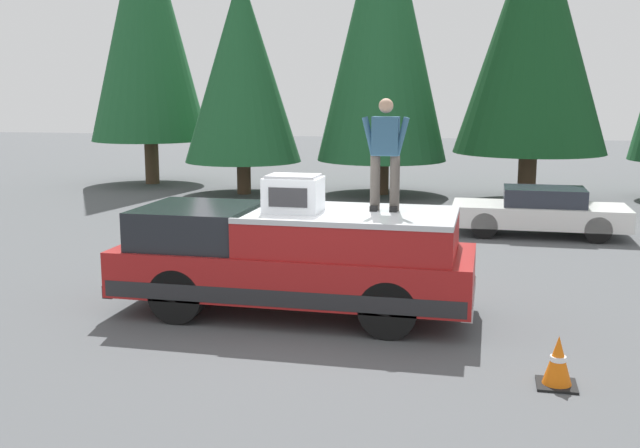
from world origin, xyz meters
The scene contains 10 objects.
ground_plane centered at (0.00, 0.00, 0.00)m, with size 90.00×90.00×0.00m, color #4C4F51.
pickup_truck centered at (0.27, 0.42, 0.87)m, with size 2.01×5.54×1.65m.
compressor_unit centered at (0.09, 0.38, 1.93)m, with size 0.65×0.84×0.56m.
person_on_truck_bed centered at (0.51, -0.94, 2.55)m, with size 0.29×0.72×1.69m.
parked_car_white centered at (7.82, -3.71, 0.58)m, with size 1.64×4.10×1.16m.
traffic_cone centered at (-1.89, -3.36, 0.29)m, with size 0.47×0.47×0.62m.
conifer_left centered at (13.52, -3.64, 5.27)m, with size 4.67×4.67×9.03m.
conifer_center_left centered at (14.19, 1.07, 5.66)m, with size 4.30×4.30×10.18m.
conifer_center_right centered at (13.25, 5.61, 4.20)m, with size 3.89×3.89×7.31m.
conifer_right centered at (15.19, 9.89, 5.99)m, with size 4.28×4.28×10.39m.
Camera 1 is at (-10.69, -2.48, 3.46)m, focal length 41.95 mm.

